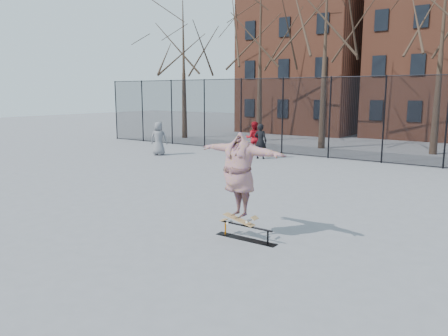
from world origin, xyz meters
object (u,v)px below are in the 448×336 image
Objects in this scene: bystander_black at (260,141)px; bystander_red at (254,138)px; skateboard at (239,221)px; skate_rail at (246,234)px; skater at (239,179)px; bystander_grey at (159,138)px.

bystander_black reaches higher than bystander_red.
skateboard is 13.49m from bystander_red.
bystander_black is 1.00× the size of bystander_red.
skate_rail is 0.66× the size of skater.
skateboard is 0.36× the size of skater.
bystander_grey is 1.00× the size of bystander_black.
bystander_red is at bearing -172.15° from bystander_grey.
bystander_black is at bearing 170.93° from bystander_grey.
skater reaches higher than bystander_black.
bystander_black is (-5.72, 10.52, 0.48)m from skateboard.
bystander_black is at bearing 118.54° from skateboard.
bystander_red is (-6.80, 11.64, -0.50)m from skater.
bystander_black is (-5.91, 10.52, 0.74)m from skate_rail.
bystander_red is (-6.99, 11.64, 0.73)m from skate_rail.
bystander_red is (-6.80, 11.64, 0.48)m from skateboard.
skater is at bearing 107.27° from bystander_black.
skater is at bearing 110.35° from bystander_grey.
skater is at bearing 180.00° from skate_rail.
bystander_grey is at bearing 146.82° from skater.
bystander_grey reaches higher than bystander_red.
skateboard reaches higher than skate_rail.
skate_rail is 0.31m from skateboard.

